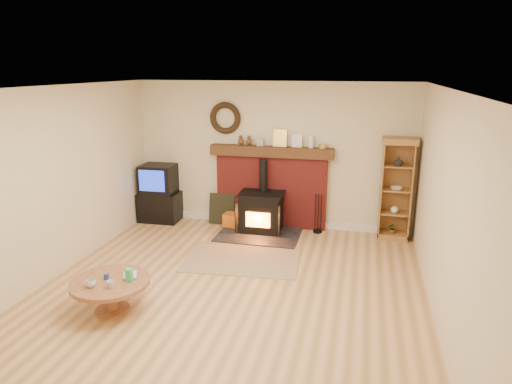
% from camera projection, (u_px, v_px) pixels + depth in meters
% --- Properties ---
extents(ground, '(5.50, 5.50, 0.00)m').
position_uv_depth(ground, '(229.00, 293.00, 5.93)').
color(ground, '#A87A46').
rests_on(ground, ground).
extents(room_shell, '(5.02, 5.52, 2.61)m').
position_uv_depth(room_shell, '(228.00, 162.00, 5.56)').
color(room_shell, beige).
rests_on(room_shell, ground).
extents(chimney_breast, '(2.20, 0.22, 1.78)m').
position_uv_depth(chimney_breast, '(271.00, 183.00, 8.22)').
color(chimney_breast, maroon).
rests_on(chimney_breast, ground).
extents(wood_stove, '(1.40, 1.00, 1.28)m').
position_uv_depth(wood_stove, '(261.00, 214.00, 7.99)').
color(wood_stove, black).
rests_on(wood_stove, ground).
extents(area_rug, '(1.81, 1.31, 0.01)m').
position_uv_depth(area_rug, '(242.00, 259.00, 6.95)').
color(area_rug, brown).
rests_on(area_rug, ground).
extents(tv_unit, '(0.75, 0.55, 1.08)m').
position_uv_depth(tv_unit, '(159.00, 194.00, 8.58)').
color(tv_unit, black).
rests_on(tv_unit, ground).
extents(curio_cabinet, '(0.56, 0.40, 1.73)m').
position_uv_depth(curio_cabinet, '(396.00, 189.00, 7.61)').
color(curio_cabinet, olive).
rests_on(curio_cabinet, ground).
extents(firelog_box, '(0.46, 0.32, 0.27)m').
position_uv_depth(firelog_box, '(236.00, 221.00, 8.27)').
color(firelog_box, yellow).
rests_on(firelog_box, ground).
extents(leaning_painting, '(0.48, 0.13, 0.57)m').
position_uv_depth(leaning_painting, '(222.00, 209.00, 8.45)').
color(leaning_painting, black).
rests_on(leaning_painting, ground).
extents(fire_tools, '(0.16, 0.16, 0.70)m').
position_uv_depth(fire_tools, '(318.00, 225.00, 8.04)').
color(fire_tools, black).
rests_on(fire_tools, ground).
extents(coffee_table, '(0.93, 0.93, 0.56)m').
position_uv_depth(coffee_table, '(111.00, 286.00, 5.40)').
color(coffee_table, brown).
rests_on(coffee_table, ground).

